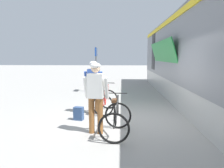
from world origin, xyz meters
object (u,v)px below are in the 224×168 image
Objects in this scene: cyclist_near_in_white at (96,92)px; platform_sign_post at (96,62)px; cyclist_far_in_blue at (93,83)px; water_bottle_near_the_bikes at (116,117)px; bicycle_far_red at (106,101)px; bicycle_near_black at (116,120)px; backpack_on_platform at (79,113)px.

platform_sign_post reaches higher than cyclist_near_in_white.
cyclist_far_in_blue is at bearing -84.35° from platform_sign_post.
water_bottle_near_the_bikes is (0.78, -0.81, -0.94)m from cyclist_far_in_blue.
platform_sign_post is (-0.72, 6.07, 0.57)m from cyclist_near_in_white.
cyclist_near_in_white is 1.48m from water_bottle_near_the_bikes.
cyclist_near_in_white is 1.87m from cyclist_far_in_blue.
bicycle_far_red is at bearing -78.69° from platform_sign_post.
cyclist_near_in_white is at bearing 164.20° from bicycle_near_black.
water_bottle_near_the_bikes is at bearing 91.39° from bicycle_near_black.
cyclist_near_in_white is 1.53m from backpack_on_platform.
bicycle_near_black is 1.71m from backpack_on_platform.
backpack_on_platform is at bearing -89.34° from platform_sign_post.
water_bottle_near_the_bikes is 5.39m from platform_sign_post.
platform_sign_post is (-0.81, 4.06, 1.22)m from bicycle_far_red.
cyclist_far_in_blue is 1.55× the size of bicycle_far_red.
cyclist_far_in_blue is 1.57× the size of bicycle_near_black.
bicycle_far_red reaches higher than backpack_on_platform.
platform_sign_post is at bearing 96.75° from cyclist_near_in_white.
bicycle_near_black is 6.45m from platform_sign_post.
cyclist_far_in_blue is at bearing 133.96° from water_bottle_near_the_bikes.
backpack_on_platform is (-1.17, 1.23, -0.20)m from bicycle_near_black.
platform_sign_post is at bearing 95.65° from cyclist_far_in_blue.
cyclist_near_in_white is 8.00× the size of water_bottle_near_the_bikes.
bicycle_near_black is at bearing -88.61° from water_bottle_near_the_bikes.
cyclist_near_in_white is 1.57× the size of bicycle_near_black.
bicycle_far_red is 1.21m from backpack_on_platform.
platform_sign_post is (-0.42, 4.23, 0.57)m from cyclist_far_in_blue.
platform_sign_post reaches higher than bicycle_near_black.
cyclist_far_in_blue is 1.20m from backpack_on_platform.
bicycle_far_red is at bearing 111.53° from water_bottle_near_the_bikes.
bicycle_near_black is 2.80× the size of backpack_on_platform.
cyclist_near_in_white and cyclist_far_in_blue have the same top height.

